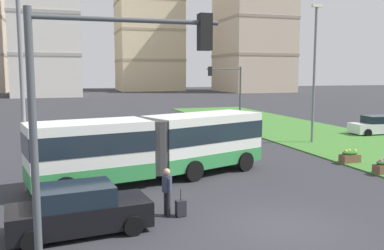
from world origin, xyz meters
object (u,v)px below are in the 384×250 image
at_px(car_white_van, 378,126).
at_px(pedestrian_crossing, 167,189).
at_px(flower_planter_2, 350,156).
at_px(apartment_tower_centre, 148,19).
at_px(streetlight_median, 314,69).
at_px(car_grey_wagon, 75,131).
at_px(streetlight_left, 21,74).
at_px(car_black_sedan, 79,210).
at_px(traffic_light_near_left, 97,108).
at_px(apartment_tower_eastcentre, 253,22).
at_px(rolling_suitcase, 181,208).
at_px(traffic_light_far_right, 229,87).
at_px(articulated_bus, 155,145).

height_order(car_white_van, pedestrian_crossing, pedestrian_crossing).
relative_size(pedestrian_crossing, flower_planter_2, 1.58).
bearing_deg(apartment_tower_centre, pedestrian_crossing, -101.22).
bearing_deg(streetlight_median, car_grey_wagon, 159.78).
bearing_deg(car_white_van, streetlight_left, -161.15).
distance_m(car_black_sedan, traffic_light_near_left, 5.78).
bearing_deg(apartment_tower_eastcentre, streetlight_median, -112.57).
xyz_separation_m(car_white_van, rolling_suitcase, (-20.95, -14.25, -0.44)).
bearing_deg(traffic_light_far_right, flower_planter_2, -84.27).
xyz_separation_m(car_white_van, apartment_tower_eastcentre, (25.10, 76.53, 17.85)).
height_order(traffic_light_far_right, streetlight_median, streetlight_median).
relative_size(streetlight_median, apartment_tower_eastcentre, 0.27).
distance_m(car_white_van, apartment_tower_centre, 93.89).
bearing_deg(apartment_tower_centre, traffic_light_near_left, -102.08).
bearing_deg(rolling_suitcase, traffic_light_near_left, -122.78).
xyz_separation_m(car_grey_wagon, apartment_tower_eastcentre, (49.08, 72.47, 17.85)).
relative_size(articulated_bus, traffic_light_near_left, 1.87).
xyz_separation_m(pedestrian_crossing, streetlight_left, (-5.04, 5.03, 4.06)).
xyz_separation_m(flower_planter_2, streetlight_median, (1.90, 6.66, 4.96)).
bearing_deg(traffic_light_far_right, traffic_light_near_left, -118.01).
relative_size(rolling_suitcase, traffic_light_near_left, 0.15).
bearing_deg(articulated_bus, pedestrian_crossing, -97.80).
height_order(apartment_tower_centre, apartment_tower_eastcentre, apartment_tower_centre).
bearing_deg(apartment_tower_centre, streetlight_median, -94.35).
relative_size(pedestrian_crossing, streetlight_median, 0.18).
relative_size(articulated_bus, pedestrian_crossing, 6.86).
xyz_separation_m(traffic_light_near_left, streetlight_left, (-2.26, 10.25, 0.69)).
distance_m(articulated_bus, streetlight_median, 15.25).
distance_m(car_black_sedan, streetlight_left, 7.45).
relative_size(rolling_suitcase, streetlight_median, 0.10).
height_order(car_white_van, rolling_suitcase, car_white_van).
distance_m(traffic_light_near_left, apartment_tower_centre, 114.73).
distance_m(flower_planter_2, apartment_tower_centre, 102.84).
relative_size(pedestrian_crossing, streetlight_left, 0.19).
height_order(car_white_van, car_grey_wagon, same).
bearing_deg(streetlight_left, articulated_bus, 2.28).
xyz_separation_m(car_grey_wagon, flower_planter_2, (14.54, -12.71, -0.33)).
relative_size(flower_planter_2, streetlight_median, 0.11).
height_order(streetlight_left, apartment_tower_centre, apartment_tower_centre).
height_order(streetlight_left, apartment_tower_eastcentre, apartment_tower_eastcentre).
bearing_deg(apartment_tower_eastcentre, apartment_tower_centre, 149.02).
xyz_separation_m(flower_planter_2, traffic_light_far_right, (-1.44, 14.39, 3.43)).
relative_size(articulated_bus, streetlight_left, 1.29).
height_order(car_grey_wagon, rolling_suitcase, car_grey_wagon).
bearing_deg(apartment_tower_centre, rolling_suitcase, -100.97).
bearing_deg(apartment_tower_eastcentre, car_black_sedan, -118.50).
xyz_separation_m(rolling_suitcase, streetlight_left, (-5.49, 5.23, 4.75)).
relative_size(car_white_van, streetlight_left, 0.49).
height_order(articulated_bus, streetlight_left, streetlight_left).
distance_m(car_white_van, streetlight_left, 28.27).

